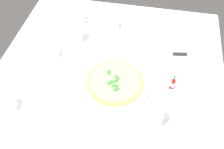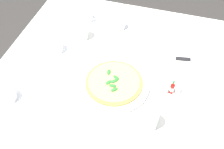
# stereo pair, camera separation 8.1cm
# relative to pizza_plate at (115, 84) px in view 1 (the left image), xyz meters

# --- Properties ---
(ground_plane) EXTENTS (8.00, 8.00, 0.00)m
(ground_plane) POSITION_rel_pizza_plate_xyz_m (0.05, -0.09, -0.76)
(ground_plane) COLOR #33302D
(dining_table) EXTENTS (1.14, 1.14, 0.75)m
(dining_table) POSITION_rel_pizza_plate_xyz_m (0.05, -0.09, -0.14)
(dining_table) COLOR white
(dining_table) RESTS_ON ground_plane
(pizza_plate) EXTENTS (0.34, 0.34, 0.02)m
(pizza_plate) POSITION_rel_pizza_plate_xyz_m (0.00, 0.00, 0.00)
(pizza_plate) COLOR white
(pizza_plate) RESTS_ON dining_table
(pizza) EXTENTS (0.27, 0.27, 0.02)m
(pizza) POSITION_rel_pizza_plate_xyz_m (0.00, 0.00, 0.01)
(pizza) COLOR #C68E47
(pizza) RESTS_ON pizza_plate
(coffee_cup_right_edge) EXTENTS (0.13, 0.13, 0.06)m
(coffee_cup_right_edge) POSITION_rel_pizza_plate_xyz_m (0.36, -0.14, 0.02)
(coffee_cup_right_edge) COLOR white
(coffee_cup_right_edge) RESTS_ON dining_table
(coffee_cup_near_right) EXTENTS (0.13, 0.13, 0.06)m
(coffee_cup_near_right) POSITION_rel_pizza_plate_xyz_m (0.30, -0.43, 0.02)
(coffee_cup_near_right) COLOR white
(coffee_cup_near_right) RESTS_ON dining_table
(coffee_cup_far_right) EXTENTS (0.13, 0.13, 0.06)m
(coffee_cup_far_right) POSITION_rel_pizza_plate_xyz_m (0.44, 0.21, 0.02)
(coffee_cup_far_right) COLOR white
(coffee_cup_far_right) RESTS_ON dining_table
(coffee_cup_center_back) EXTENTS (0.13, 0.13, 0.06)m
(coffee_cup_center_back) POSITION_rel_pizza_plate_xyz_m (0.09, -0.42, 0.02)
(coffee_cup_center_back) COLOR white
(coffee_cup_center_back) RESTS_ON dining_table
(water_glass_back_corner) EXTENTS (0.07, 0.07, 0.10)m
(water_glass_back_corner) POSITION_rel_pizza_plate_xyz_m (0.27, -0.28, 0.04)
(water_glass_back_corner) COLOR white
(water_glass_back_corner) RESTS_ON dining_table
(water_glass_far_left) EXTENTS (0.07, 0.07, 0.11)m
(water_glass_far_left) POSITION_rel_pizza_plate_xyz_m (-0.20, 0.17, 0.04)
(water_glass_far_left) COLOR white
(water_glass_far_left) RESTS_ON dining_table
(napkin_folded) EXTENTS (0.23, 0.15, 0.02)m
(napkin_folded) POSITION_rel_pizza_plate_xyz_m (-0.25, -0.24, -0.00)
(napkin_folded) COLOR white
(napkin_folded) RESTS_ON dining_table
(dinner_knife) EXTENTS (0.20, 0.05, 0.01)m
(dinner_knife) POSITION_rel_pizza_plate_xyz_m (-0.25, -0.24, 0.01)
(dinner_knife) COLOR silver
(dinner_knife) RESTS_ON napkin_folded
(hot_sauce_bottle) EXTENTS (0.02, 0.02, 0.08)m
(hot_sauce_bottle) POSITION_rel_pizza_plate_xyz_m (-0.27, -0.04, 0.02)
(hot_sauce_bottle) COLOR #B7140F
(hot_sauce_bottle) RESTS_ON dining_table
(salt_shaker) EXTENTS (0.03, 0.03, 0.06)m
(salt_shaker) POSITION_rel_pizza_plate_xyz_m (-0.24, -0.03, 0.01)
(salt_shaker) COLOR white
(salt_shaker) RESTS_ON dining_table
(pepper_shaker) EXTENTS (0.03, 0.03, 0.06)m
(pepper_shaker) POSITION_rel_pizza_plate_xyz_m (-0.30, -0.05, 0.01)
(pepper_shaker) COLOR white
(pepper_shaker) RESTS_ON dining_table
(menu_card) EXTENTS (0.08, 0.06, 0.06)m
(menu_card) POSITION_rel_pizza_plate_xyz_m (-0.37, 0.07, 0.02)
(menu_card) COLOR white
(menu_card) RESTS_ON dining_table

